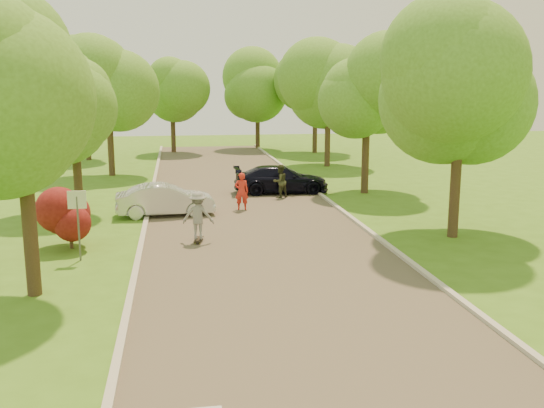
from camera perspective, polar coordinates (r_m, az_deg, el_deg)
ground at (r=15.78m, az=1.73°, el=-8.48°), size 100.00×100.00×0.00m
road at (r=23.38m, az=-1.91°, el=-1.92°), size 8.00×60.00×0.01m
curb_left at (r=23.24m, az=-11.88°, el=-2.11°), size 0.18×60.00×0.12m
curb_right at (r=24.19m, az=7.65°, el=-1.44°), size 0.18×60.00×0.12m
street_sign at (r=19.21m, az=-17.83°, el=-0.60°), size 0.55×0.06×2.17m
red_shrub at (r=20.83m, az=-18.50°, el=-1.06°), size 1.70×1.70×1.95m
tree_l_mida at (r=15.99m, az=-22.02°, el=9.89°), size 4.71×4.60×7.39m
tree_l_midb at (r=26.91m, az=-17.83°, el=9.13°), size 4.30×4.20×6.62m
tree_l_far at (r=36.77m, az=-14.90°, el=11.08°), size 4.92×4.80×7.79m
tree_r_mida at (r=21.92m, az=17.95°, el=11.26°), size 5.13×5.00×7.95m
tree_r_midb at (r=30.10m, az=9.32°, el=10.24°), size 4.51×4.40×7.01m
tree_r_far at (r=39.88m, az=5.68°, el=11.90°), size 5.33×5.20×8.34m
tree_bg_a at (r=45.00m, az=-16.95°, el=10.74°), size 5.12×5.00×7.72m
tree_bg_b at (r=47.88m, az=4.39°, el=11.45°), size 5.12×5.00×7.95m
tree_bg_c at (r=48.60m, az=-9.15°, el=10.73°), size 4.92×4.80×7.33m
tree_bg_d at (r=51.08m, az=-1.13°, el=11.21°), size 5.12×5.00×7.72m
silver_sedan at (r=25.20m, az=-10.00°, el=0.39°), size 4.08×1.68×1.31m
dark_sedan at (r=30.05m, az=0.86°, el=2.33°), size 4.73×2.05×1.36m
longboard at (r=20.92m, az=-6.92°, el=-3.33°), size 0.39×0.88×0.10m
skateboarder at (r=20.73m, az=-6.97°, el=-1.08°), size 1.16×0.80×1.65m
person_striped at (r=25.94m, az=-2.88°, el=1.20°), size 0.62×0.43×1.62m
person_olive at (r=28.68m, az=0.76°, el=2.15°), size 0.97×0.91×1.59m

